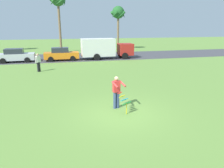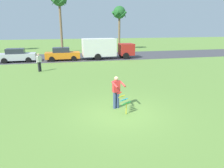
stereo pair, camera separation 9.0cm
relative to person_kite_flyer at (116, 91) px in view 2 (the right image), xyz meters
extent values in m
plane|color=olive|center=(0.04, -0.63, -0.95)|extent=(120.00, 120.00, 0.00)
cube|color=#424247|center=(0.04, 18.92, -0.95)|extent=(120.00, 8.00, 0.01)
cylinder|color=#384772|center=(0.08, 0.04, -0.50)|extent=(0.16, 0.16, 0.90)
cylinder|color=#384772|center=(-0.09, 0.00, -0.50)|extent=(0.16, 0.16, 0.90)
cube|color=red|center=(-0.01, 0.02, 0.25)|extent=(0.40, 0.30, 0.60)
sphere|color=tan|center=(-0.01, 0.02, 0.67)|extent=(0.22, 0.22, 0.22)
cylinder|color=red|center=(0.27, -0.16, 0.43)|extent=(0.23, 0.59, 0.24)
cylinder|color=red|center=(-0.16, -0.27, 0.43)|extent=(0.23, 0.59, 0.24)
cube|color=red|center=(0.05, -0.43, 0.04)|extent=(0.26, 0.23, 0.12)
cube|color=yellow|center=(0.13, -0.57, -0.10)|extent=(0.35, 0.28, 0.12)
cube|color=#1E99D8|center=(0.21, -0.71, -0.24)|extent=(0.43, 0.32, 0.12)
cube|color=green|center=(0.29, -0.86, -0.37)|extent=(0.52, 0.37, 0.12)
cylinder|color=yellow|center=(0.29, -0.86, -0.66)|extent=(0.04, 0.04, 0.57)
cube|color=silver|center=(-8.11, 16.52, -0.31)|extent=(4.26, 1.85, 0.76)
cube|color=#282D38|center=(-8.26, 16.52, 0.35)|extent=(2.06, 1.47, 0.60)
cylinder|color=black|center=(-6.84, 17.38, -0.63)|extent=(0.65, 0.24, 0.64)
cylinder|color=black|center=(-6.78, 15.76, -0.63)|extent=(0.65, 0.24, 0.64)
cylinder|color=black|center=(-9.44, 17.28, -0.63)|extent=(0.65, 0.24, 0.64)
cylinder|color=black|center=(-9.38, 15.67, -0.63)|extent=(0.65, 0.24, 0.64)
cube|color=orange|center=(-2.83, 16.52, -0.31)|extent=(4.22, 1.74, 0.76)
cube|color=#282D38|center=(-2.98, 16.52, 0.35)|extent=(2.03, 1.41, 0.60)
cylinder|color=black|center=(-1.53, 17.34, -0.63)|extent=(0.64, 0.23, 0.64)
cylinder|color=black|center=(-1.52, 15.73, -0.63)|extent=(0.64, 0.23, 0.64)
cylinder|color=black|center=(-4.14, 17.32, -0.63)|extent=(0.64, 0.23, 0.64)
cylinder|color=black|center=(-4.12, 15.70, -0.63)|extent=(0.64, 0.23, 0.64)
cube|color=#B2231E|center=(5.48, 16.60, 0.22)|extent=(1.85, 1.95, 1.50)
cube|color=silver|center=(1.78, 16.50, 0.57)|extent=(4.25, 2.11, 2.20)
cylinder|color=black|center=(5.10, 17.51, -0.53)|extent=(0.85, 0.30, 0.84)
cylinder|color=black|center=(5.15, 15.67, -0.53)|extent=(0.85, 0.30, 0.84)
cylinder|color=black|center=(1.40, 17.41, -0.53)|extent=(0.85, 0.30, 0.84)
cylinder|color=black|center=(1.45, 15.57, -0.53)|extent=(0.85, 0.30, 0.84)
cylinder|color=brown|center=(-2.91, 24.82, 3.00)|extent=(0.36, 0.36, 7.90)
cone|color=#2D6B2D|center=(-1.96, 24.82, 6.70)|extent=(0.44, 1.56, 1.28)
cone|color=#2D6B2D|center=(-2.61, 25.72, 6.70)|extent=(1.62, 0.90, 1.28)
cone|color=#2D6B2D|center=(-3.68, 25.38, 6.70)|extent=(1.27, 1.52, 1.28)
cone|color=#2D6B2D|center=(-3.68, 24.26, 6.70)|extent=(1.27, 1.52, 1.28)
cone|color=#2D6B2D|center=(-2.61, 23.92, 6.70)|extent=(1.62, 0.90, 1.28)
cylinder|color=brown|center=(7.00, 26.18, 2.14)|extent=(0.36, 0.36, 6.19)
sphere|color=#236028|center=(7.00, 26.18, 5.44)|extent=(2.10, 2.10, 2.10)
cone|color=#236028|center=(7.95, 26.18, 4.99)|extent=(0.44, 1.56, 1.28)
cone|color=#236028|center=(7.30, 27.08, 4.99)|extent=(1.62, 0.90, 1.28)
cone|color=#236028|center=(6.23, 26.74, 4.99)|extent=(1.27, 1.52, 1.28)
cone|color=#236028|center=(6.23, 25.62, 4.99)|extent=(1.27, 1.52, 1.28)
cone|color=#236028|center=(7.30, 25.28, 4.99)|extent=(1.62, 0.90, 1.28)
cylinder|color=#26262B|center=(-5.01, 10.28, -0.50)|extent=(0.16, 0.16, 0.90)
cylinder|color=#26262B|center=(-4.87, 10.40, -0.50)|extent=(0.16, 0.16, 0.90)
cube|color=silver|center=(-4.94, 10.34, 0.25)|extent=(0.41, 0.40, 0.60)
sphere|color=tan|center=(-4.94, 10.34, 0.67)|extent=(0.22, 0.22, 0.22)
cylinder|color=silver|center=(-5.12, 10.18, 0.21)|extent=(0.09, 0.09, 0.58)
cylinder|color=silver|center=(-4.76, 10.50, 0.21)|extent=(0.09, 0.09, 0.58)
camera|label=1|loc=(-2.55, -9.80, 3.29)|focal=32.88mm
camera|label=2|loc=(-2.46, -9.82, 3.29)|focal=32.88mm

